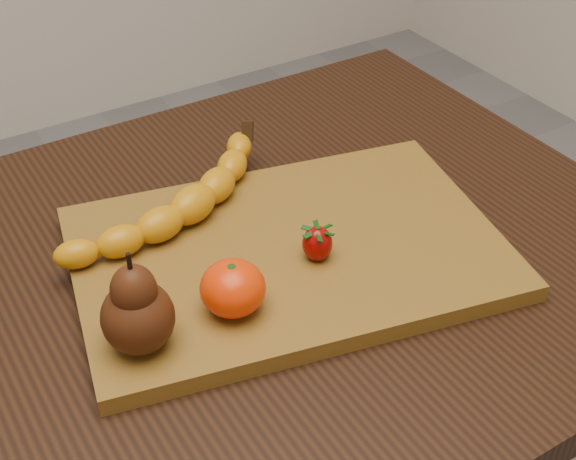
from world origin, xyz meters
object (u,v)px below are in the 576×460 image
cutting_board (288,252)px  table (214,340)px  mandarin (233,288)px  pear (135,302)px

cutting_board → table: bearing=177.1°
mandarin → table: bearing=81.1°
pear → mandarin: pear is taller
cutting_board → mandarin: (-0.10, -0.06, 0.04)m
cutting_board → mandarin: size_ratio=7.12×
cutting_board → mandarin: bearing=-137.1°
table → pear: pear is taller
table → pear: bearing=-144.2°
table → mandarin: bearing=-98.9°
cutting_board → pear: size_ratio=4.29×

